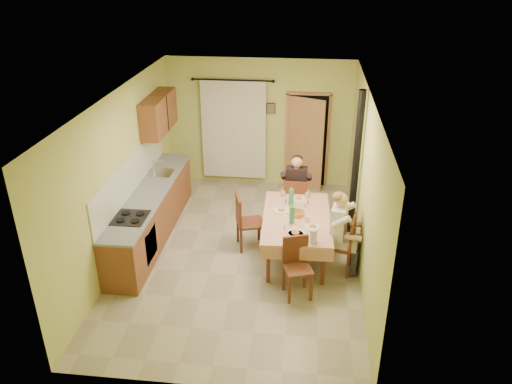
# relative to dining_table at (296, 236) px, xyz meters

# --- Properties ---
(floor) EXTENTS (4.00, 6.00, 0.01)m
(floor) POSITION_rel_dining_table_xyz_m (-0.95, -0.03, -0.38)
(floor) COLOR tan
(floor) RESTS_ON ground
(room_shell) EXTENTS (4.04, 6.04, 2.82)m
(room_shell) POSITION_rel_dining_table_xyz_m (-0.95, -0.03, 1.44)
(room_shell) COLOR #CBD26C
(room_shell) RESTS_ON ground
(kitchen_run) EXTENTS (0.64, 3.64, 1.56)m
(kitchen_run) POSITION_rel_dining_table_xyz_m (-2.65, 0.37, 0.10)
(kitchen_run) COLOR brown
(kitchen_run) RESTS_ON ground
(upper_cabinets) EXTENTS (0.35, 1.40, 0.70)m
(upper_cabinets) POSITION_rel_dining_table_xyz_m (-2.77, 1.67, 1.57)
(upper_cabinets) COLOR brown
(upper_cabinets) RESTS_ON room_shell
(curtain) EXTENTS (1.70, 0.07, 2.22)m
(curtain) POSITION_rel_dining_table_xyz_m (-1.50, 2.87, 0.88)
(curtain) COLOR black
(curtain) RESTS_ON ground
(doorway) EXTENTS (0.96, 0.38, 2.15)m
(doorway) POSITION_rel_dining_table_xyz_m (0.09, 2.87, 0.67)
(doorway) COLOR black
(doorway) RESTS_ON ground
(dining_table) EXTENTS (1.20, 1.94, 0.76)m
(dining_table) POSITION_rel_dining_table_xyz_m (0.00, 0.00, 0.00)
(dining_table) COLOR tan
(dining_table) RESTS_ON ground
(tableware) EXTENTS (0.79, 1.63, 0.33)m
(tableware) POSITION_rel_dining_table_xyz_m (0.02, -0.11, 0.45)
(tableware) COLOR white
(tableware) RESTS_ON dining_table
(chair_far) EXTENTS (0.44, 0.44, 1.00)m
(chair_far) POSITION_rel_dining_table_xyz_m (-0.06, 1.06, -0.09)
(chair_far) COLOR #5D2C19
(chair_far) RESTS_ON ground
(chair_near) EXTENTS (0.50, 0.50, 0.95)m
(chair_near) POSITION_rel_dining_table_xyz_m (0.07, -1.10, -0.09)
(chair_near) COLOR #5D2C19
(chair_near) RESTS_ON ground
(chair_right) EXTENTS (0.53, 0.53, 1.01)m
(chair_right) POSITION_rel_dining_table_xyz_m (0.72, -0.36, -0.09)
(chair_right) COLOR #5D2C19
(chair_right) RESTS_ON ground
(chair_left) EXTENTS (0.56, 0.56, 1.01)m
(chair_left) POSITION_rel_dining_table_xyz_m (-0.83, 0.20, -0.09)
(chair_left) COLOR #5D2C19
(chair_left) RESTS_ON ground
(man_far) EXTENTS (0.58, 0.47, 1.39)m
(man_far) POSITION_rel_dining_table_xyz_m (-0.06, 1.07, 0.50)
(man_far) COLOR black
(man_far) RESTS_ON chair_far
(man_right) EXTENTS (0.54, 0.63, 1.39)m
(man_right) POSITION_rel_dining_table_xyz_m (0.71, -0.36, 0.50)
(man_right) COLOR silver
(man_right) RESTS_ON chair_right
(stove_flue) EXTENTS (0.24, 0.24, 2.80)m
(stove_flue) POSITION_rel_dining_table_xyz_m (0.95, 0.57, 0.65)
(stove_flue) COLOR black
(stove_flue) RESTS_ON ground
(picture_back) EXTENTS (0.19, 0.03, 0.23)m
(picture_back) POSITION_rel_dining_table_xyz_m (-0.70, 2.94, 1.37)
(picture_back) COLOR black
(picture_back) RESTS_ON room_shell
(picture_right) EXTENTS (0.03, 0.31, 0.21)m
(picture_right) POSITION_rel_dining_table_xyz_m (1.02, 1.17, 1.47)
(picture_right) COLOR brown
(picture_right) RESTS_ON room_shell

